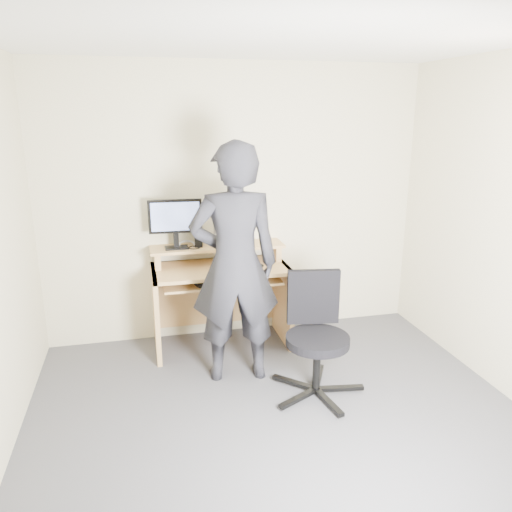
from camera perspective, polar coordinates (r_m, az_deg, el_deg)
name	(u,v)px	position (r m, az deg, el deg)	size (l,w,h in m)	color
ground	(288,437)	(3.52, 3.73, -19.93)	(3.50, 3.50, 0.00)	#4C4C51
back_wall	(236,204)	(4.62, -2.35, 5.93)	(3.50, 0.02, 2.50)	beige
ceiling	(297,26)	(2.87, 4.73, 24.68)	(3.50, 3.50, 0.02)	white
desk	(220,286)	(4.55, -4.19, -3.41)	(1.20, 0.60, 0.91)	tan
monitor	(175,219)	(4.39, -9.20, 4.16)	(0.46, 0.13, 0.44)	black
external_drive	(199,235)	(4.49, -6.59, 2.40)	(0.07, 0.13, 0.20)	black
travel_mug	(218,236)	(4.46, -4.31, 2.30)	(0.08, 0.08, 0.19)	silver
smartphone	(239,244)	(4.51, -1.90, 1.33)	(0.07, 0.13, 0.01)	black
charger	(185,247)	(4.42, -8.14, 1.02)	(0.04, 0.04, 0.04)	black
headphones	(187,245)	(4.53, -7.90, 1.27)	(0.16, 0.16, 0.02)	silver
keyboard	(220,279)	(4.35, -4.16, -2.69)	(0.46, 0.18, 0.03)	black
mouse	(258,266)	(4.38, 0.28, -1.13)	(0.10, 0.06, 0.04)	black
office_chair	(316,331)	(3.81, 6.86, -8.46)	(0.71, 0.71, 0.90)	black
person	(235,265)	(3.82, -2.46, -1.03)	(0.69, 0.45, 1.88)	black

